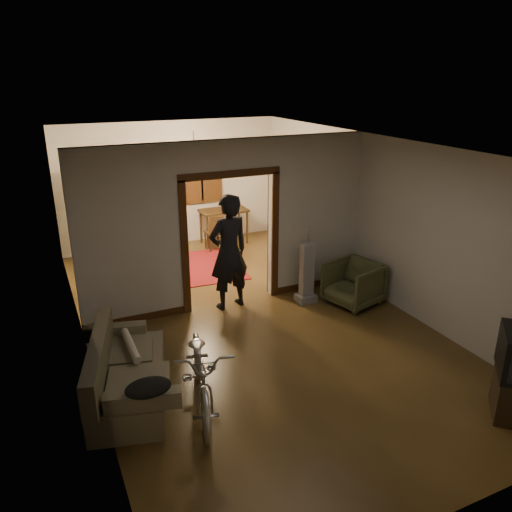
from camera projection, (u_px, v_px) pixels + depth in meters
floor at (248, 319)px, 8.11m from camera, size 5.00×8.50×0.01m
ceiling at (247, 145)px, 7.14m from camera, size 5.00×8.50×0.01m
wall_back at (172, 184)px, 11.25m from camera, size 5.00×0.02×2.80m
wall_left at (76, 262)px, 6.64m from camera, size 0.02×8.50×2.80m
wall_right at (380, 219)px, 8.61m from camera, size 0.02×8.50×2.80m
partition_wall at (230, 225)px, 8.26m from camera, size 5.00×0.14×2.80m
door_casing at (230, 242)px, 8.37m from camera, size 1.74×0.20×2.32m
far_window at (201, 175)px, 11.43m from camera, size 0.98×0.06×1.28m
chandelier at (194, 152)px, 9.43m from camera, size 0.24×0.24×0.24m
light_switch at (287, 227)px, 8.66m from camera, size 0.08×0.01×0.12m
sofa at (128, 366)px, 6.06m from camera, size 1.26×1.97×0.84m
rolled_paper at (131, 345)px, 6.31m from camera, size 0.10×0.80×0.10m
jacket at (148, 388)px, 5.21m from camera, size 0.49×0.37×0.14m
bicycle at (202, 371)px, 5.85m from camera, size 1.06×1.94×0.97m
armchair at (353, 283)px, 8.54m from camera, size 1.01×0.99×0.76m
vacuum at (307, 273)px, 8.56m from camera, size 0.37×0.32×1.07m
person at (229, 252)px, 8.23m from camera, size 0.79×0.58×1.97m
oriental_rug at (203, 267)px, 10.29m from camera, size 1.62×2.04×0.01m
locker at (108, 213)px, 10.61m from camera, size 1.01×0.62×1.94m
globe at (103, 167)px, 10.27m from camera, size 0.27×0.27×0.27m
desk at (224, 227)px, 11.60m from camera, size 1.08×0.61×0.80m
desk_chair at (214, 232)px, 11.15m from camera, size 0.39×0.39×0.82m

